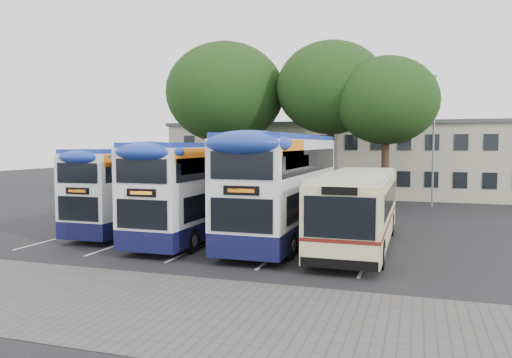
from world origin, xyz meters
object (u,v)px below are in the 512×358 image
object	(u,v)px
bus_single	(358,205)
tree_mid	(331,88)
tree_left	(225,93)
bus_dd_right	(284,182)
tree_right	(386,101)
bus_dd_left	(141,185)
lamp_post	(434,134)
bus_dd_mid	(201,185)

from	to	relation	value
bus_single	tree_mid	bearing A→B (deg)	104.52
tree_left	bus_dd_right	bearing A→B (deg)	-58.28
tree_mid	tree_right	world-z (taller)	tree_mid
tree_mid	bus_dd_left	size ratio (longest dim) A/B	1.15
tree_mid	bus_single	distance (m)	15.02
bus_dd_left	bus_dd_right	xyz separation A→B (m)	(7.80, -0.64, 0.35)
tree_mid	bus_dd_left	world-z (taller)	tree_mid
lamp_post	tree_left	xyz separation A→B (m)	(-14.60, -2.08, 3.03)
lamp_post	bus_single	size ratio (longest dim) A/B	0.86
bus_dd_mid	bus_single	size ratio (longest dim) A/B	1.00
tree_left	bus_dd_mid	world-z (taller)	tree_left
tree_left	bus_single	size ratio (longest dim) A/B	1.12
tree_left	bus_dd_mid	size ratio (longest dim) A/B	1.12
tree_left	tree_right	world-z (taller)	tree_left
bus_dd_mid	bus_dd_right	world-z (taller)	bus_dd_right
lamp_post	tree_right	size ratio (longest dim) A/B	0.91
tree_right	bus_dd_left	xyz separation A→B (m)	(-11.56, -10.72, -4.85)
bus_dd_left	tree_left	bearing A→B (deg)	90.18
tree_left	bus_dd_mid	bearing A→B (deg)	-73.36
tree_mid	bus_single	bearing A→B (deg)	-75.48
lamp_post	bus_dd_mid	distance (m)	18.72
bus_dd_left	tree_mid	bearing A→B (deg)	56.99
lamp_post	tree_mid	size ratio (longest dim) A/B	0.79
bus_dd_mid	lamp_post	bearing A→B (deg)	54.76
lamp_post	bus_single	bearing A→B (deg)	-102.43
tree_right	bus_single	bearing A→B (deg)	-91.76
tree_right	bus_dd_mid	xyz separation A→B (m)	(-7.69, -11.74, -4.70)
tree_left	bus_dd_mid	distance (m)	14.77
lamp_post	tree_left	bearing A→B (deg)	-171.90
bus_dd_right	tree_left	bearing A→B (deg)	121.72
tree_mid	bus_dd_mid	xyz separation A→B (m)	(-3.92, -13.00, -5.77)
tree_left	tree_mid	distance (m)	7.83
tree_mid	tree_right	distance (m)	4.12
lamp_post	bus_dd_right	world-z (taller)	lamp_post
tree_right	bus_dd_left	size ratio (longest dim) A/B	1.00
tree_right	bus_dd_mid	world-z (taller)	tree_right
tree_mid	bus_dd_left	xyz separation A→B (m)	(-7.79, -11.99, -5.92)
bus_dd_mid	tree_mid	bearing A→B (deg)	73.22
bus_dd_mid	bus_dd_right	xyz separation A→B (m)	(3.93, 0.38, 0.19)
bus_dd_right	bus_single	distance (m)	3.53
lamp_post	bus_dd_mid	bearing A→B (deg)	-125.24
tree_left	bus_dd_right	distance (m)	15.89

